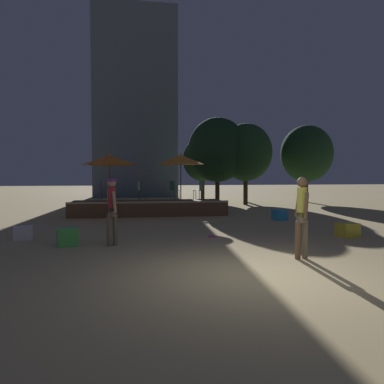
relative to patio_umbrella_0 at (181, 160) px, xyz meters
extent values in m
plane|color=tan|center=(0.09, -10.45, -2.60)|extent=(120.00, 120.00, 0.00)
cube|color=brown|center=(-1.45, 1.00, -2.29)|extent=(7.28, 2.54, 0.63)
cube|color=#CCB793|center=(-1.45, -0.23, -1.93)|extent=(7.28, 0.12, 0.08)
cylinder|color=brown|center=(0.00, 0.00, -1.41)|extent=(0.05, 0.05, 2.39)
cone|color=orange|center=(0.00, 0.00, 0.00)|extent=(2.16, 2.16, 0.43)
sphere|color=orange|center=(0.00, 0.00, 0.26)|extent=(0.08, 0.08, 0.08)
cylinder|color=brown|center=(-3.19, -0.41, -1.43)|extent=(0.05, 0.05, 2.34)
cone|color=orange|center=(-3.19, -0.41, -0.05)|extent=(2.44, 2.44, 0.42)
sphere|color=orange|center=(-3.19, -0.41, 0.20)|extent=(0.08, 0.08, 0.08)
cube|color=yellow|center=(4.31, -6.60, -2.38)|extent=(0.61, 0.61, 0.43)
cube|color=white|center=(-5.43, -5.48, -2.41)|extent=(0.64, 0.64, 0.38)
cube|color=#4CC651|center=(-3.97, -6.70, -2.36)|extent=(0.65, 0.65, 0.48)
cube|color=#2D9EDB|center=(3.92, -2.20, -2.38)|extent=(0.62, 0.62, 0.43)
cylinder|color=#72664C|center=(-2.85, -6.97, -2.18)|extent=(0.13, 0.13, 0.84)
cylinder|color=#72664C|center=(-2.69, -6.89, -2.18)|extent=(0.13, 0.13, 0.84)
cylinder|color=#72664C|center=(-2.77, -6.93, -1.68)|extent=(0.22, 0.22, 0.24)
cylinder|color=#B22D33|center=(-2.77, -6.93, -1.34)|extent=(0.22, 0.22, 0.64)
cylinder|color=tan|center=(-2.70, -7.09, -1.41)|extent=(0.16, 0.21, 0.58)
cylinder|color=tan|center=(-2.85, -6.77, -1.41)|extent=(0.15, 0.20, 0.58)
sphere|color=tan|center=(-2.77, -6.93, -0.90)|extent=(0.23, 0.23, 0.23)
cylinder|color=purple|center=(-2.77, -6.93, -0.84)|extent=(0.25, 0.25, 0.07)
cylinder|color=#72664C|center=(1.66, -9.18, -2.17)|extent=(0.13, 0.13, 0.86)
cylinder|color=brown|center=(1.48, -9.20, -2.17)|extent=(0.13, 0.13, 0.86)
cylinder|color=#72664C|center=(1.57, -9.19, -1.66)|extent=(0.22, 0.22, 0.24)
cylinder|color=#D8D14C|center=(1.57, -9.19, -1.30)|extent=(0.22, 0.22, 0.66)
cylinder|color=brown|center=(1.55, -9.01, -1.37)|extent=(0.10, 0.20, 0.59)
cylinder|color=brown|center=(1.58, -9.37, -1.37)|extent=(0.09, 0.15, 0.59)
sphere|color=brown|center=(1.57, -9.19, -0.86)|extent=(0.24, 0.24, 0.24)
cylinder|color=#1E4C47|center=(0.83, 0.73, -1.67)|extent=(0.02, 0.02, 0.45)
cylinder|color=#1E4C47|center=(0.68, 0.48, -1.67)|extent=(0.02, 0.02, 0.45)
cylinder|color=#1E4C47|center=(1.09, 0.58, -1.67)|extent=(0.02, 0.02, 0.45)
cylinder|color=#1E4C47|center=(0.93, 0.32, -1.67)|extent=(0.02, 0.02, 0.45)
cylinder|color=#1E4C47|center=(0.88, 0.53, -1.44)|extent=(0.40, 0.40, 0.02)
cube|color=#1E4C47|center=(1.03, 0.44, -1.22)|extent=(0.21, 0.32, 0.45)
cylinder|color=#1E4C47|center=(-1.54, 0.79, -1.67)|extent=(0.02, 0.02, 0.45)
cylinder|color=#1E4C47|center=(-1.64, 1.07, -1.67)|extent=(0.02, 0.02, 0.45)
cylinder|color=#1E4C47|center=(-1.83, 0.69, -1.67)|extent=(0.02, 0.02, 0.45)
cylinder|color=#1E4C47|center=(-1.92, 0.98, -1.67)|extent=(0.02, 0.02, 0.45)
cylinder|color=#1E4C47|center=(-1.73, 0.88, -1.44)|extent=(0.40, 0.40, 0.02)
cube|color=#1E4C47|center=(-1.90, 0.83, -1.22)|extent=(0.14, 0.35, 0.45)
cylinder|color=#1E4C47|center=(0.03, 0.86, -1.67)|extent=(0.02, 0.02, 0.45)
cylinder|color=#1E4C47|center=(-0.14, 1.11, -1.67)|extent=(0.02, 0.02, 0.45)
cylinder|color=#1E4C47|center=(-0.22, 0.70, -1.67)|extent=(0.02, 0.02, 0.45)
cylinder|color=#1E4C47|center=(-0.38, 0.94, -1.67)|extent=(0.02, 0.02, 0.45)
cylinder|color=#1E4C47|center=(-0.18, 0.90, -1.44)|extent=(0.40, 0.40, 0.02)
cube|color=#1E4C47|center=(-0.32, 0.81, -1.22)|extent=(0.23, 0.32, 0.45)
cylinder|color=#2D3338|center=(-3.38, 1.17, -1.67)|extent=(0.02, 0.02, 0.45)
cylinder|color=#2D3338|center=(-3.38, 1.47, -1.67)|extent=(0.02, 0.02, 0.45)
cylinder|color=#2D3338|center=(-3.68, 1.16, -1.67)|extent=(0.02, 0.02, 0.45)
cylinder|color=#2D3338|center=(-3.68, 1.46, -1.67)|extent=(0.02, 0.02, 0.45)
cylinder|color=#2D3338|center=(-3.53, 1.31, -1.44)|extent=(0.40, 0.40, 0.02)
cube|color=#2D3338|center=(-3.70, 1.31, -1.22)|extent=(0.03, 0.36, 0.45)
cylinder|color=#E54C99|center=(0.18, -5.99, -2.58)|extent=(0.25, 0.25, 0.03)
cylinder|color=#3D2B1C|center=(3.16, 6.15, -1.69)|extent=(0.28, 0.28, 1.82)
ellipsoid|color=black|center=(3.16, 6.15, 0.89)|extent=(3.73, 3.73, 4.10)
cylinder|color=#3D2B1C|center=(4.94, 5.88, -1.68)|extent=(0.28, 0.28, 1.84)
ellipsoid|color=#19381E|center=(4.94, 5.88, 0.74)|extent=(3.33, 3.33, 3.66)
cylinder|color=#3D2B1C|center=(2.94, 10.04, -1.73)|extent=(0.28, 0.28, 1.73)
ellipsoid|color=#19381E|center=(2.94, 10.04, 0.46)|extent=(2.95, 2.95, 3.24)
cylinder|color=#3D2B1C|center=(5.67, 8.20, -1.66)|extent=(0.28, 0.28, 1.88)
ellipsoid|color=#19381E|center=(5.67, 8.20, 0.87)|extent=(3.54, 3.54, 3.89)
cylinder|color=#3D2B1C|center=(9.81, 7.39, -1.71)|extent=(0.28, 0.28, 1.77)
ellipsoid|color=#19381E|center=(9.81, 7.39, 0.78)|extent=(3.58, 3.58, 3.94)
cube|color=#4C5666|center=(-1.90, 16.37, 5.39)|extent=(7.02, 4.69, 15.97)
camera|label=1|loc=(-2.24, -17.13, -0.68)|focal=35.00mm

